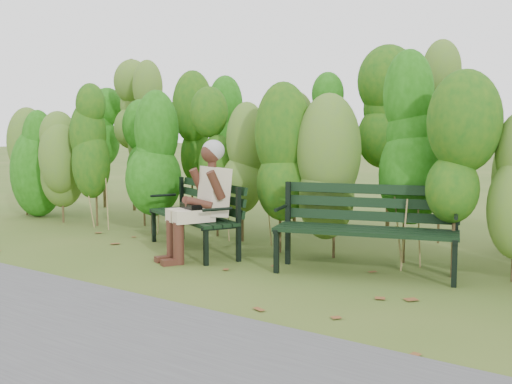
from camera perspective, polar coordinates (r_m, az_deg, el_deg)
The scene contains 7 objects.
ground at distance 5.53m, azimuth -2.11°, elevation -8.07°, with size 80.00×80.00×0.00m, color #39571A.
footpath at distance 4.07m, azimuth -21.77°, elevation -13.61°, with size 60.00×2.50×0.01m, color #474749.
hedge_band at distance 6.93m, azimuth 7.25°, elevation 5.25°, with size 11.04×1.67×2.42m.
leaf_litter at distance 5.92m, azimuth -9.84°, elevation -7.17°, with size 5.88×2.25×0.01m.
bench_left at distance 6.66m, azimuth -5.44°, elevation -1.72°, with size 1.60×1.09×0.77m.
bench_right at distance 5.68m, azimuth 10.48°, elevation -2.76°, with size 1.74×0.98×0.83m.
seated_woman at distance 6.16m, azimuth -5.10°, elevation -0.19°, with size 0.62×0.81×1.24m.
Camera 1 is at (3.25, -4.26, 1.34)m, focal length 42.00 mm.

